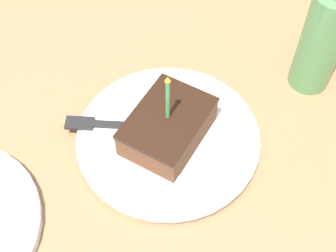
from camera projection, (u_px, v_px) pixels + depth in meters
ground_plane at (158, 158)px, 0.75m from camera, size 2.40×2.40×0.04m
plate at (168, 138)px, 0.73m from camera, size 0.29×0.29×0.02m
cake_slice at (168, 126)px, 0.71m from camera, size 0.10×0.14×0.14m
fork at (113, 125)px, 0.74m from camera, size 0.17×0.10×0.00m
bottle at (323, 38)px, 0.73m from camera, size 0.07×0.07×0.25m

